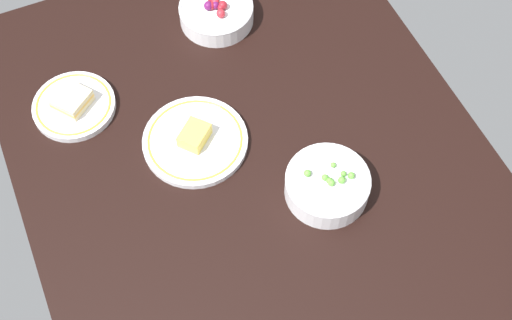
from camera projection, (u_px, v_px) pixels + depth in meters
dining_table at (256, 170)px, 146.79cm from camera, size 126.71×96.24×4.00cm
plate_sandwich at (74, 105)px, 151.22cm from camera, size 18.15×18.15×4.76cm
plate_cheese at (195, 140)px, 146.84cm from camera, size 22.50×22.50×4.68cm
bowl_berries at (216, 12)px, 163.19cm from camera, size 17.63×17.63×6.55cm
bowl_peas at (327, 185)px, 139.25cm from camera, size 17.29×17.29×6.68cm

